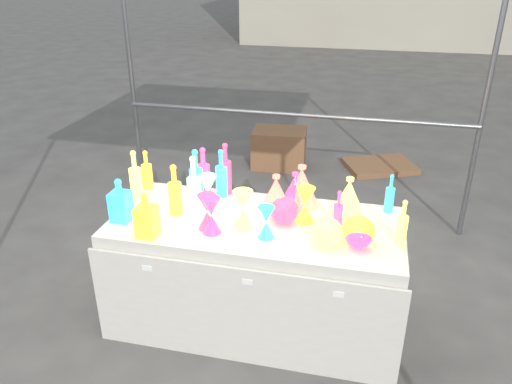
% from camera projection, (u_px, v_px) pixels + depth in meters
% --- Properties ---
extents(ground, '(80.00, 80.00, 0.00)m').
position_uv_depth(ground, '(256.00, 317.00, 3.41)').
color(ground, '#65635E').
rests_on(ground, ground).
extents(display_table, '(1.84, 0.83, 0.75)m').
position_uv_depth(display_table, '(256.00, 273.00, 3.24)').
color(display_table, silver).
rests_on(display_table, ground).
extents(cardboard_box_closed, '(0.63, 0.48, 0.44)m').
position_uv_depth(cardboard_box_closed, '(279.00, 148.00, 5.76)').
color(cardboard_box_closed, '#8A5E3E').
rests_on(cardboard_box_closed, ground).
extents(cardboard_box_flat, '(0.91, 0.80, 0.07)m').
position_uv_depth(cardboard_box_flat, '(380.00, 166.00, 5.76)').
color(cardboard_box_flat, '#8A5E3E').
rests_on(cardboard_box_flat, ground).
extents(bottle_0, '(0.09, 0.09, 0.28)m').
position_uv_depth(bottle_0, '(147.00, 170.00, 3.46)').
color(bottle_0, red).
rests_on(bottle_0, display_table).
extents(bottle_1, '(0.11, 0.11, 0.38)m').
position_uv_depth(bottle_1, '(196.00, 176.00, 3.24)').
color(bottle_1, '#1B9431').
rests_on(bottle_1, display_table).
extents(bottle_2, '(0.09, 0.09, 0.36)m').
position_uv_depth(bottle_2, '(225.00, 169.00, 3.37)').
color(bottle_2, '#FF511A').
rests_on(bottle_2, display_table).
extents(bottle_3, '(0.10, 0.10, 0.34)m').
position_uv_depth(bottle_3, '(204.00, 171.00, 3.37)').
color(bottle_3, '#1D41AB').
rests_on(bottle_3, display_table).
extents(bottle_4, '(0.08, 0.08, 0.35)m').
position_uv_depth(bottle_4, '(135.00, 175.00, 3.30)').
color(bottle_4, '#14707D').
rests_on(bottle_4, display_table).
extents(bottle_5, '(0.09, 0.09, 0.40)m').
position_uv_depth(bottle_5, '(194.00, 186.00, 3.07)').
color(bottle_5, '#CE2969').
rests_on(bottle_5, display_table).
extents(bottle_6, '(0.10, 0.10, 0.33)m').
position_uv_depth(bottle_6, '(175.00, 190.00, 3.11)').
color(bottle_6, red).
rests_on(bottle_6, display_table).
extents(bottle_7, '(0.10, 0.10, 0.34)m').
position_uv_depth(bottle_7, '(221.00, 173.00, 3.34)').
color(bottle_7, '#1B9431').
rests_on(bottle_7, display_table).
extents(decanter_0, '(0.12, 0.12, 0.28)m').
position_uv_depth(decanter_0, '(146.00, 215.00, 2.87)').
color(decanter_0, red).
rests_on(decanter_0, display_table).
extents(decanter_2, '(0.12, 0.12, 0.28)m').
position_uv_depth(decanter_2, '(120.00, 200.00, 3.04)').
color(decanter_2, '#1B9431').
rests_on(decanter_2, display_table).
extents(hourglass_0, '(0.14, 0.14, 0.22)m').
position_uv_depth(hourglass_0, '(207.00, 212.00, 2.96)').
color(hourglass_0, '#FF511A').
rests_on(hourglass_0, display_table).
extents(hourglass_1, '(0.14, 0.14, 0.22)m').
position_uv_depth(hourglass_1, '(211.00, 215.00, 2.91)').
color(hourglass_1, '#1D41AB').
rests_on(hourglass_1, display_table).
extents(hourglass_2, '(0.15, 0.15, 0.24)m').
position_uv_depth(hourglass_2, '(243.00, 209.00, 2.96)').
color(hourglass_2, '#14707D').
rests_on(hourglass_2, display_table).
extents(hourglass_3, '(0.14, 0.14, 0.24)m').
position_uv_depth(hourglass_3, '(208.00, 193.00, 3.18)').
color(hourglass_3, '#CE2969').
rests_on(hourglass_3, display_table).
extents(hourglass_4, '(0.13, 0.13, 0.23)m').
position_uv_depth(hourglass_4, '(305.00, 205.00, 3.03)').
color(hourglass_4, red).
rests_on(hourglass_4, display_table).
extents(hourglass_5, '(0.11, 0.11, 0.20)m').
position_uv_depth(hourglass_5, '(266.00, 222.00, 2.87)').
color(hourglass_5, '#1B9431').
rests_on(hourglass_5, display_table).
extents(globe_0, '(0.19, 0.19, 0.15)m').
position_uv_depth(globe_0, '(358.00, 232.00, 2.81)').
color(globe_0, red).
rests_on(globe_0, display_table).
extents(globe_1, '(0.23, 0.23, 0.15)m').
position_uv_depth(globe_1, '(326.00, 234.00, 2.80)').
color(globe_1, '#14707D').
rests_on(globe_1, display_table).
extents(globe_2, '(0.22, 0.22, 0.14)m').
position_uv_depth(globe_2, '(285.00, 212.00, 3.04)').
color(globe_2, '#FF511A').
rests_on(globe_2, display_table).
extents(globe_3, '(0.17, 0.17, 0.13)m').
position_uv_depth(globe_3, '(358.00, 237.00, 2.79)').
color(globe_3, '#1D41AB').
rests_on(globe_3, display_table).
extents(lampshade_0, '(0.26, 0.26, 0.25)m').
position_uv_depth(lampshade_0, '(276.00, 193.00, 3.15)').
color(lampshade_0, yellow).
rests_on(lampshade_0, display_table).
extents(lampshade_1, '(0.30, 0.30, 0.28)m').
position_uv_depth(lampshade_1, '(301.00, 186.00, 3.22)').
color(lampshade_1, yellow).
rests_on(lampshade_1, display_table).
extents(lampshade_2, '(0.23, 0.23, 0.24)m').
position_uv_depth(lampshade_2, '(295.00, 189.00, 3.22)').
color(lampshade_2, '#1D41AB').
rests_on(lampshade_2, display_table).
extents(lampshade_3, '(0.22, 0.22, 0.25)m').
position_uv_depth(lampshade_3, '(349.00, 196.00, 3.11)').
color(lampshade_3, '#14707D').
rests_on(lampshade_3, display_table).
extents(bottle_8, '(0.07, 0.07, 0.26)m').
position_uv_depth(bottle_8, '(390.00, 193.00, 3.15)').
color(bottle_8, '#1B9431').
rests_on(bottle_8, display_table).
extents(bottle_10, '(0.07, 0.07, 0.25)m').
position_uv_depth(bottle_10, '(338.00, 210.00, 2.94)').
color(bottle_10, '#1D41AB').
rests_on(bottle_10, display_table).
extents(bottle_11, '(0.08, 0.08, 0.28)m').
position_uv_depth(bottle_11, '(402.00, 222.00, 2.78)').
color(bottle_11, '#14707D').
rests_on(bottle_11, display_table).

